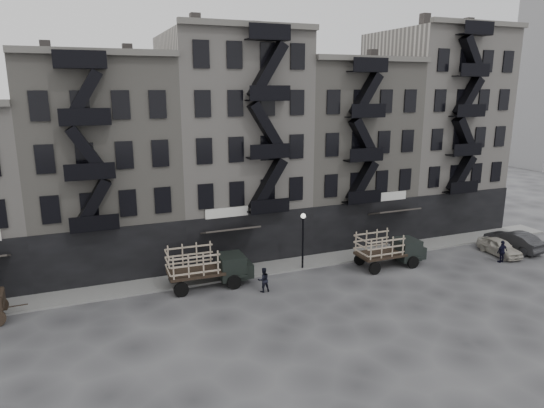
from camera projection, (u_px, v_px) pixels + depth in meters
name	position (u px, v px, depth m)	size (l,w,h in m)	color
ground	(279.00, 289.00, 32.22)	(140.00, 140.00, 0.00)	#38383A
sidewalk	(259.00, 269.00, 35.58)	(55.00, 2.50, 0.15)	slate
building_midwest	(102.00, 165.00, 35.63)	(10.00, 11.35, 16.20)	gray
building_center	(232.00, 145.00, 39.06)	(10.00, 11.35, 18.20)	#A9A39B
building_mideast	(340.00, 152.00, 42.95)	(10.00, 11.35, 16.20)	gray
building_east	(432.00, 131.00, 46.26)	(10.00, 11.35, 19.20)	#A9A39B
lamp_post	(303.00, 234.00, 35.00)	(0.36, 0.36, 4.28)	black
stake_truck_west	(207.00, 264.00, 32.33)	(5.71, 2.51, 2.83)	black
stake_truck_east	(389.00, 247.00, 35.99)	(5.36, 2.27, 2.68)	black
car_east	(500.00, 247.00, 38.67)	(1.56, 3.89, 1.32)	#B8B2A5
car_far	(514.00, 240.00, 39.86)	(1.67, 4.79, 1.58)	black
pedestrian_mid	(263.00, 280.00, 31.66)	(0.81, 0.63, 1.66)	black
policeman	(502.00, 252.00, 36.96)	(1.02, 0.42, 1.74)	black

